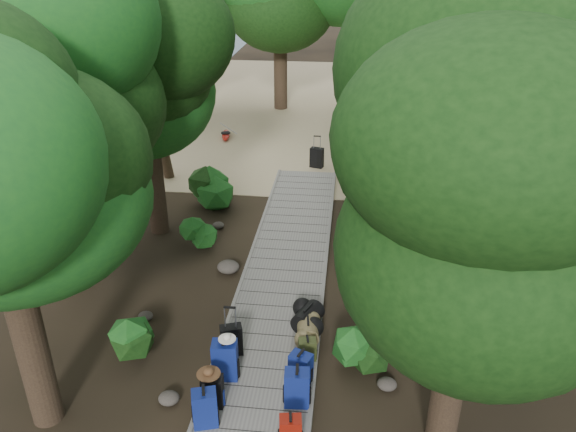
% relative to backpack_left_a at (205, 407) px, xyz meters
% --- Properties ---
extents(ground, '(120.00, 120.00, 0.00)m').
position_rel_backpack_left_a_xyz_m(ground, '(0.74, 4.43, -0.49)').
color(ground, black).
rests_on(ground, ground).
extents(sand_beach, '(40.00, 22.00, 0.02)m').
position_rel_backpack_left_a_xyz_m(sand_beach, '(0.74, 20.43, -0.48)').
color(sand_beach, tan).
rests_on(sand_beach, ground).
extents(boardwalk, '(2.00, 12.00, 0.12)m').
position_rel_backpack_left_a_xyz_m(boardwalk, '(0.74, 5.43, -0.43)').
color(boardwalk, gray).
rests_on(boardwalk, ground).
extents(backpack_left_a, '(0.46, 0.38, 0.75)m').
position_rel_backpack_left_a_xyz_m(backpack_left_a, '(0.00, 0.00, 0.00)').
color(backpack_left_a, navy).
rests_on(backpack_left_a, boardwalk).
extents(backpack_left_b, '(0.37, 0.28, 0.66)m').
position_rel_backpack_left_a_xyz_m(backpack_left_b, '(0.02, 0.44, -0.04)').
color(backpack_left_b, black).
rests_on(backpack_left_b, boardwalk).
extents(backpack_left_c, '(0.48, 0.37, 0.84)m').
position_rel_backpack_left_a_xyz_m(backpack_left_c, '(0.09, 1.14, 0.05)').
color(backpack_left_c, navy).
rests_on(backpack_left_c, boardwalk).
extents(backpack_right_a, '(0.38, 0.29, 0.62)m').
position_rel_backpack_left_a_xyz_m(backpack_right_a, '(1.43, -0.27, -0.06)').
color(backpack_right_a, maroon).
rests_on(backpack_right_a, boardwalk).
extents(backpack_right_b, '(0.44, 0.32, 0.77)m').
position_rel_backpack_left_a_xyz_m(backpack_right_b, '(1.45, 0.63, 0.01)').
color(backpack_right_b, navy).
rests_on(backpack_right_b, boardwalk).
extents(backpack_right_c, '(0.46, 0.40, 0.66)m').
position_rel_backpack_left_a_xyz_m(backpack_right_c, '(1.46, 1.18, -0.05)').
color(backpack_right_c, navy).
rests_on(backpack_right_c, boardwalk).
extents(backpack_right_d, '(0.37, 0.29, 0.50)m').
position_rel_backpack_left_a_xyz_m(backpack_right_d, '(1.53, 1.77, -0.12)').
color(backpack_right_d, '#394119').
rests_on(backpack_right_d, boardwalk).
extents(duffel_right_khaki, '(0.49, 0.68, 0.42)m').
position_rel_backpack_left_a_xyz_m(duffel_right_khaki, '(1.49, 2.41, -0.17)').
color(duffel_right_khaki, brown).
rests_on(duffel_right_khaki, boardwalk).
extents(duffel_right_black, '(0.68, 0.82, 0.44)m').
position_rel_backpack_left_a_xyz_m(duffel_right_black, '(1.46, 2.81, -0.16)').
color(duffel_right_black, black).
rests_on(duffel_right_black, boardwalk).
extents(suitcase_on_boardwalk, '(0.46, 0.35, 0.64)m').
position_rel_backpack_left_a_xyz_m(suitcase_on_boardwalk, '(0.07, 1.78, -0.06)').
color(suitcase_on_boardwalk, black).
rests_on(suitcase_on_boardwalk, boardwalk).
extents(lone_suitcase_on_sand, '(0.51, 0.38, 0.71)m').
position_rel_backpack_left_a_xyz_m(lone_suitcase_on_sand, '(1.02, 12.15, -0.12)').
color(lone_suitcase_on_sand, black).
rests_on(lone_suitcase_on_sand, sand_beach).
extents(hat_brown, '(0.41, 0.41, 0.12)m').
position_rel_backpack_left_a_xyz_m(hat_brown, '(-0.03, 0.45, 0.35)').
color(hat_brown, '#51351E').
rests_on(hat_brown, backpack_left_b).
extents(hat_white, '(0.32, 0.32, 0.11)m').
position_rel_backpack_left_a_xyz_m(hat_white, '(0.15, 1.16, 0.52)').
color(hat_white, silver).
rests_on(hat_white, backpack_left_c).
extents(kayak, '(1.10, 2.88, 0.28)m').
position_rel_backpack_left_a_xyz_m(kayak, '(-2.91, 15.08, -0.33)').
color(kayak, '#A5150E').
rests_on(kayak, sand_beach).
extents(sun_lounger, '(0.76, 2.01, 0.64)m').
position_rel_backpack_left_a_xyz_m(sun_lounger, '(4.44, 14.85, -0.16)').
color(sun_lounger, silver).
rests_on(sun_lounger, sand_beach).
extents(tree_right_a, '(4.19, 4.19, 6.99)m').
position_rel_backpack_left_a_xyz_m(tree_right_a, '(3.83, 0.25, 3.00)').
color(tree_right_a, black).
rests_on(tree_right_a, ground).
extents(tree_right_b, '(5.92, 5.92, 10.56)m').
position_rel_backpack_left_a_xyz_m(tree_right_b, '(5.61, 3.10, 4.79)').
color(tree_right_b, black).
rests_on(tree_right_b, ground).
extents(tree_right_c, '(4.67, 4.67, 8.08)m').
position_rel_backpack_left_a_xyz_m(tree_right_c, '(4.66, 6.77, 3.54)').
color(tree_right_c, black).
rests_on(tree_right_c, ground).
extents(tree_right_d, '(6.16, 6.16, 11.29)m').
position_rel_backpack_left_a_xyz_m(tree_right_d, '(6.26, 8.29, 5.15)').
color(tree_right_d, black).
rests_on(tree_right_d, ground).
extents(tree_right_e, '(5.07, 5.07, 9.13)m').
position_rel_backpack_left_a_xyz_m(tree_right_e, '(5.42, 11.53, 4.07)').
color(tree_right_e, black).
rests_on(tree_right_e, ground).
extents(tree_right_f, '(6.05, 6.05, 10.81)m').
position_rel_backpack_left_a_xyz_m(tree_right_f, '(7.29, 14.32, 4.91)').
color(tree_right_f, black).
rests_on(tree_right_f, ground).
extents(tree_left_a, '(4.31, 4.31, 7.18)m').
position_rel_backpack_left_a_xyz_m(tree_left_a, '(-2.73, -0.05, 3.10)').
color(tree_left_a, black).
rests_on(tree_left_a, ground).
extents(tree_left_b, '(4.58, 4.58, 8.25)m').
position_rel_backpack_left_a_xyz_m(tree_left_b, '(-4.25, 4.29, 3.63)').
color(tree_left_b, black).
rests_on(tree_left_b, ground).
extents(tree_left_c, '(4.13, 4.13, 7.18)m').
position_rel_backpack_left_a_xyz_m(tree_left_c, '(-3.01, 6.81, 3.10)').
color(tree_left_c, black).
rests_on(tree_left_c, ground).
extents(tree_back_a, '(5.20, 5.20, 9.01)m').
position_rel_backpack_left_a_xyz_m(tree_back_a, '(-1.23, 19.81, 4.01)').
color(tree_back_a, black).
rests_on(tree_back_a, ground).
extents(tree_back_c, '(5.02, 5.02, 9.04)m').
position_rel_backpack_left_a_xyz_m(tree_back_c, '(5.49, 19.58, 4.03)').
color(tree_back_c, black).
rests_on(tree_back_c, ground).
extents(tree_back_d, '(4.46, 4.46, 7.43)m').
position_rel_backpack_left_a_xyz_m(tree_back_d, '(-5.26, 19.34, 3.22)').
color(tree_back_d, black).
rests_on(tree_back_d, ground).
extents(palm_right_a, '(4.19, 4.19, 7.15)m').
position_rel_backpack_left_a_xyz_m(palm_right_a, '(3.88, 10.11, 3.08)').
color(palm_right_a, '#134615').
rests_on(palm_right_a, ground).
extents(palm_right_b, '(4.82, 4.82, 9.32)m').
position_rel_backpack_left_a_xyz_m(palm_right_b, '(5.27, 14.83, 4.17)').
color(palm_right_b, '#134615').
rests_on(palm_right_b, ground).
extents(palm_right_c, '(4.51, 4.51, 7.17)m').
position_rel_backpack_left_a_xyz_m(palm_right_c, '(3.27, 17.46, 3.09)').
color(palm_right_c, '#134615').
rests_on(palm_right_c, ground).
extents(palm_left_a, '(4.76, 4.76, 7.58)m').
position_rel_backpack_left_a_xyz_m(palm_left_a, '(-4.21, 10.59, 3.29)').
color(palm_left_a, '#134615').
rests_on(palm_left_a, ground).
extents(rock_left_a, '(0.38, 0.34, 0.21)m').
position_rel_backpack_left_a_xyz_m(rock_left_a, '(-0.80, 0.51, -0.39)').
color(rock_left_a, '#4C473F').
rests_on(rock_left_a, ground).
extents(rock_left_b, '(0.32, 0.29, 0.18)m').
position_rel_backpack_left_a_xyz_m(rock_left_b, '(-2.02, 2.80, -0.41)').
color(rock_left_b, '#4C473F').
rests_on(rock_left_b, ground).
extents(rock_left_c, '(0.54, 0.49, 0.30)m').
position_rel_backpack_left_a_xyz_m(rock_left_c, '(-0.65, 4.87, -0.35)').
color(rock_left_c, '#4C473F').
rests_on(rock_left_c, ground).
extents(rock_left_d, '(0.33, 0.29, 0.18)m').
position_rel_backpack_left_a_xyz_m(rock_left_d, '(-1.43, 7.15, -0.41)').
color(rock_left_d, '#4C473F').
rests_on(rock_left_d, ground).
extents(rock_right_a, '(0.36, 0.33, 0.20)m').
position_rel_backpack_left_a_xyz_m(rock_right_a, '(3.02, 1.29, -0.40)').
color(rock_right_a, '#4C473F').
rests_on(rock_right_a, ground).
extents(rock_right_b, '(0.44, 0.39, 0.24)m').
position_rel_backpack_left_a_xyz_m(rock_right_b, '(2.94, 3.70, -0.38)').
color(rock_right_b, '#4C473F').
rests_on(rock_right_b, ground).
extents(rock_right_c, '(0.32, 0.28, 0.17)m').
position_rel_backpack_left_a_xyz_m(rock_right_c, '(2.67, 5.53, -0.41)').
color(rock_right_c, '#4C473F').
rests_on(rock_right_c, ground).
extents(rock_right_d, '(0.58, 0.52, 0.32)m').
position_rel_backpack_left_a_xyz_m(rock_right_d, '(3.36, 7.97, -0.34)').
color(rock_right_d, '#4C473F').
rests_on(rock_right_d, ground).
extents(shrub_left_a, '(1.00, 1.00, 0.90)m').
position_rel_backpack_left_a_xyz_m(shrub_left_a, '(-1.73, 1.66, -0.04)').
color(shrub_left_a, '#18511C').
rests_on(shrub_left_a, ground).
extents(shrub_left_b, '(0.93, 0.93, 0.83)m').
position_rel_backpack_left_a_xyz_m(shrub_left_b, '(-1.61, 5.85, -0.08)').
color(shrub_left_b, '#18511C').
rests_on(shrub_left_b, ground).
extents(shrub_left_c, '(1.34, 1.34, 1.20)m').
position_rel_backpack_left_a_xyz_m(shrub_left_c, '(-1.94, 8.54, 0.11)').
color(shrub_left_c, '#18511C').
rests_on(shrub_left_c, ground).
extents(shrub_right_a, '(0.98, 0.98, 0.88)m').
position_rel_backpack_left_a_xyz_m(shrub_right_a, '(2.56, 1.94, -0.05)').
color(shrub_right_a, '#18511C').
rests_on(shrub_right_a, ground).
extents(shrub_right_b, '(1.35, 1.35, 1.21)m').
position_rel_backpack_left_a_xyz_m(shrub_right_b, '(3.15, 6.22, 0.11)').
color(shrub_right_b, '#18511C').
rests_on(shrub_right_b, ground).
extents(shrub_right_c, '(0.79, 0.79, 0.71)m').
position_rel_backpack_left_a_xyz_m(shrub_right_c, '(2.79, 10.30, -0.14)').
color(shrub_right_c, '#18511C').
rests_on(shrub_right_c, ground).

